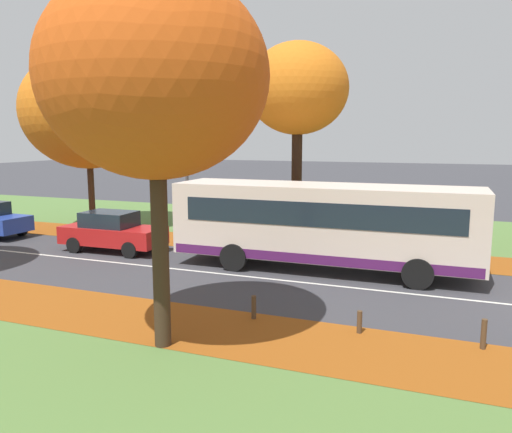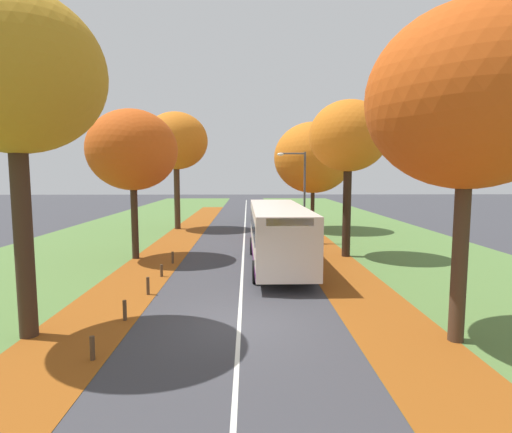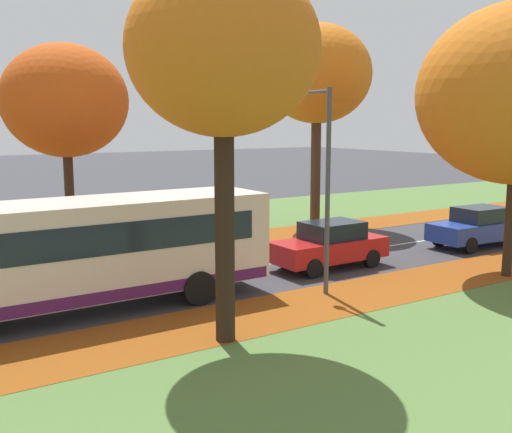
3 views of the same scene
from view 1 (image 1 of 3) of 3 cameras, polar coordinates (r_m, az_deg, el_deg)
name	(u,v)px [view 1 (image 1 of 3)]	position (r m, az deg, el deg)	size (l,w,h in m)	color
leaf_litter_left	(52,305)	(15.09, -22.31, -9.32)	(2.80, 60.00, 0.00)	#8C4714
grass_verge_right	(146,218)	(29.31, -12.46, -0.19)	(12.00, 90.00, 0.01)	#517538
leaf_litter_right	(203,241)	(22.41, -6.06, -2.81)	(2.80, 60.00, 0.00)	#8C4714
road_centre_line	(18,252)	(22.36, -25.52, -3.70)	(0.12, 80.00, 0.01)	silver
tree_left_near	(155,77)	(10.81, -11.46, 15.34)	(4.73, 4.73, 7.95)	#382619
tree_right_near	(298,90)	(21.60, 4.79, 14.22)	(4.26, 4.26, 8.53)	black
tree_right_mid	(87,111)	(26.54, -18.73, 11.39)	(6.36, 6.36, 8.77)	#382619
bollard_third	(484,334)	(12.21, 24.57, -12.15)	(0.12, 0.12, 0.69)	#4C3823
bollard_fourth	(359,322)	(12.26, 11.75, -11.74)	(0.12, 0.12, 0.55)	#4C3823
bollard_fifth	(254,307)	(12.90, -0.26, -10.34)	(0.12, 0.12, 0.61)	#4C3823
streetlamp_right	(183,158)	(21.34, -8.38, 6.65)	(1.89, 0.28, 6.00)	#47474C
bus	(324,222)	(17.37, 7.77, -0.62)	(2.75, 10.43, 2.98)	beige
car_red_lead	(112,231)	(21.06, -16.10, -1.66)	(1.84, 4.23, 1.62)	#B21919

